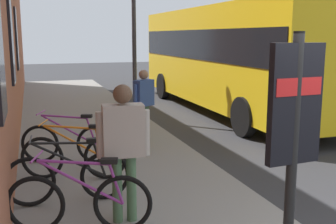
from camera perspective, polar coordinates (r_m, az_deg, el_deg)
name	(u,v)px	position (r m, az deg, el deg)	size (l,w,h in m)	color
ground	(219,141)	(9.97, 6.99, -4.01)	(60.00, 60.00, 0.00)	#2D2D30
sidewalk_pavement	(91,129)	(11.08, -10.57, -2.33)	(24.00, 3.50, 0.12)	gray
bicycle_mid_rack	(80,202)	(5.21, -12.05, -12.01)	(0.66, 1.71, 0.97)	black
bicycle_far_end	(69,177)	(6.11, -13.54, -8.66)	(0.48, 1.77, 0.97)	black
bicycle_by_door	(74,156)	(7.07, -12.80, -5.97)	(0.70, 1.70, 0.97)	black
bicycle_under_window	(68,143)	(7.98, -13.60, -4.13)	(0.72, 1.68, 0.97)	black
transit_info_sign	(294,121)	(3.92, 17.00, -1.17)	(0.13, 0.55, 2.40)	black
city_bus	(229,53)	(13.77, 8.34, 8.03)	(10.51, 2.68, 3.35)	yellow
pedestrian_crossing_street	(144,97)	(9.40, -3.36, 2.02)	(0.43, 0.54, 1.61)	#4C724C
pedestrian_by_facade	(123,139)	(5.20, -6.16, -3.79)	(0.30, 0.67, 1.78)	#4C724C
street_lamp	(134,14)	(12.08, -4.73, 13.33)	(0.28, 0.28, 4.99)	#333338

